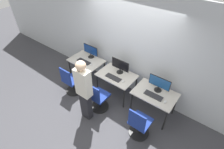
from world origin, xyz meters
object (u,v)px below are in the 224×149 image
at_px(mouse_center, 123,81).
at_px(keyboard_left, 84,61).
at_px(mouse_left, 91,64).
at_px(person_center, 84,89).
at_px(office_chair_right, 139,125).
at_px(office_chair_center, 98,98).
at_px(keyboard_right, 153,95).
at_px(office_chair_left, 71,82).
at_px(monitor_left, 91,51).
at_px(mouse_right, 165,102).
at_px(monitor_right, 159,83).
at_px(monitor_center, 120,66).
at_px(keyboard_center, 113,78).

bearing_deg(mouse_center, keyboard_left, 178.96).
bearing_deg(mouse_left, person_center, -53.42).
distance_m(mouse_center, office_chair_right, 1.16).
distance_m(office_chair_center, keyboard_right, 1.40).
bearing_deg(office_chair_left, monitor_left, 94.39).
relative_size(monitor_left, mouse_right, 5.94).
distance_m(monitor_right, mouse_right, 0.45).
bearing_deg(keyboard_right, monitor_left, 172.06).
relative_size(monitor_center, office_chair_right, 0.59).
distance_m(person_center, mouse_right, 1.85).
relative_size(monitor_left, monitor_center, 1.00).
height_order(office_chair_center, person_center, person_center).
distance_m(monitor_center, mouse_center, 0.45).
height_order(office_chair_left, office_chair_right, same).
xyz_separation_m(office_chair_center, mouse_right, (1.50, 0.62, 0.35)).
bearing_deg(mouse_center, monitor_right, 17.20).
height_order(monitor_center, office_chair_center, monitor_center).
bearing_deg(monitor_right, office_chair_left, -158.69).
distance_m(mouse_left, office_chair_center, 1.10).
bearing_deg(monitor_right, office_chair_center, -143.88).
distance_m(monitor_left, keyboard_left, 0.38).
height_order(monitor_left, mouse_center, monitor_left).
distance_m(keyboard_left, keyboard_right, 2.28).
bearing_deg(keyboard_right, office_chair_center, -151.91).
xyz_separation_m(person_center, monitor_right, (1.25, 1.24, -0.02)).
relative_size(office_chair_left, office_chair_center, 1.00).
relative_size(mouse_right, office_chair_right, 0.10).
relative_size(office_chair_left, keyboard_center, 2.03).
distance_m(office_chair_left, mouse_center, 1.53).
bearing_deg(office_chair_left, keyboard_right, 15.85).
bearing_deg(office_chair_center, office_chair_left, 179.43).
height_order(office_chair_center, office_chair_right, same).
relative_size(mouse_left, office_chair_left, 0.10).
bearing_deg(office_chair_right, mouse_left, 161.57).
xyz_separation_m(keyboard_left, office_chair_left, (0.07, -0.62, -0.34)).
distance_m(monitor_center, person_center, 1.25).
xyz_separation_m(keyboard_center, monitor_right, (1.14, 0.29, 0.21)).
height_order(keyboard_left, mouse_right, mouse_right).
bearing_deg(keyboard_center, monitor_center, 90.00).
bearing_deg(office_chair_right, monitor_center, 142.37).
bearing_deg(mouse_center, office_chair_right, -35.70).
bearing_deg(mouse_center, person_center, -112.49).
bearing_deg(mouse_center, keyboard_right, 1.92).
xyz_separation_m(mouse_left, mouse_right, (2.31, -0.03, 0.00)).
xyz_separation_m(monitor_right, office_chair_right, (0.05, -0.91, -0.56)).
height_order(keyboard_left, office_chair_center, office_chair_center).
height_order(office_chair_center, keyboard_right, office_chair_center).
relative_size(monitor_left, office_chair_right, 0.59).
bearing_deg(person_center, keyboard_right, 38.70).
height_order(mouse_left, mouse_center, same).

